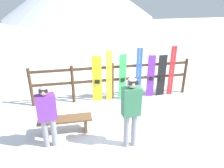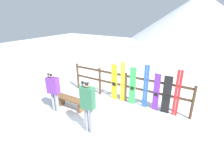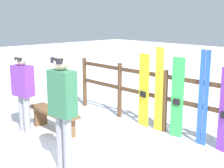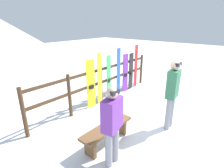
# 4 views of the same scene
# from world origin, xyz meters

# --- Properties ---
(ground_plane) EXTENTS (40.00, 40.00, 0.00)m
(ground_plane) POSITION_xyz_m (0.00, 0.00, 0.00)
(ground_plane) COLOR white
(fence) EXTENTS (5.35, 0.10, 1.29)m
(fence) POSITION_xyz_m (-0.00, 1.96, 0.76)
(fence) COLOR #4C331E
(fence) RESTS_ON ground
(bench) EXTENTS (1.39, 0.36, 0.46)m
(bench) POSITION_xyz_m (-1.57, 0.30, 0.34)
(bench) COLOR brown
(bench) RESTS_ON ground
(person_purple) EXTENTS (0.48, 0.33, 1.60)m
(person_purple) POSITION_xyz_m (-1.93, -0.16, 0.93)
(person_purple) COLOR gray
(person_purple) RESTS_ON ground
(person_plaid_green) EXTENTS (0.44, 0.28, 1.81)m
(person_plaid_green) POSITION_xyz_m (-0.03, -0.51, 1.07)
(person_plaid_green) COLOR gray
(person_plaid_green) RESTS_ON ground
(snowboard_yellow) EXTENTS (0.31, 0.09, 1.58)m
(snowboard_yellow) POSITION_xyz_m (-0.52, 1.90, 0.79)
(snowboard_yellow) COLOR yellow
(snowboard_yellow) RESTS_ON ground
(ski_pair_yellow) EXTENTS (0.19, 0.02, 1.75)m
(ski_pair_yellow) POSITION_xyz_m (-0.12, 1.90, 0.87)
(ski_pair_yellow) COLOR yellow
(ski_pair_yellow) RESTS_ON ground
(snowboard_green) EXTENTS (0.25, 0.09, 1.59)m
(snowboard_green) POSITION_xyz_m (0.34, 1.90, 0.79)
(snowboard_green) COLOR green
(snowboard_green) RESTS_ON ground
(ski_pair_blue) EXTENTS (0.20, 0.02, 1.77)m
(ski_pair_blue) POSITION_xyz_m (0.89, 1.90, 0.89)
(ski_pair_blue) COLOR blue
(ski_pair_blue) RESTS_ON ground
(snowboard_purple) EXTENTS (0.25, 0.09, 1.51)m
(snowboard_purple) POSITION_xyz_m (1.33, 1.90, 0.75)
(snowboard_purple) COLOR purple
(snowboard_purple) RESTS_ON ground
(snowboard_black_stripe) EXTENTS (0.31, 0.08, 1.49)m
(snowboard_black_stripe) POSITION_xyz_m (1.72, 1.90, 0.74)
(snowboard_black_stripe) COLOR black
(snowboard_black_stripe) RESTS_ON ground
(ski_pair_red) EXTENTS (0.20, 0.02, 1.78)m
(ski_pair_red) POSITION_xyz_m (2.08, 1.90, 0.89)
(ski_pair_red) COLOR red
(ski_pair_red) RESTS_ON ground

